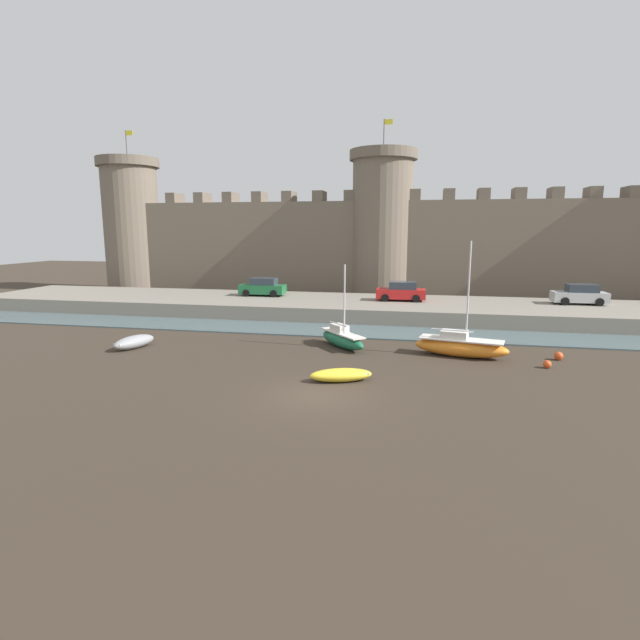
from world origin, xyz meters
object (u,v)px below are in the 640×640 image
at_px(sailboat_near_channel_right, 342,338).
at_px(car_quay_centre_west, 263,287).
at_px(rowboat_foreground_centre, 134,342).
at_px(mooring_buoy_near_shore, 547,364).
at_px(sailboat_near_channel_left, 460,346).
at_px(car_quay_west, 401,292).
at_px(mooring_buoy_mid_mud, 559,356).
at_px(car_quay_centre_east, 580,295).
at_px(rowboat_midflat_right, 341,375).

distance_m(sailboat_near_channel_right, car_quay_centre_west, 16.47).
height_order(rowboat_foreground_centre, mooring_buoy_near_shore, rowboat_foreground_centre).
bearing_deg(car_quay_centre_west, sailboat_near_channel_left, -40.88).
xyz_separation_m(sailboat_near_channel_left, car_quay_west, (-3.99, 13.59, 1.38)).
distance_m(rowboat_foreground_centre, sailboat_near_channel_left, 19.52).
relative_size(sailboat_near_channel_left, mooring_buoy_mid_mud, 13.80).
bearing_deg(mooring_buoy_mid_mud, car_quay_centre_west, 147.33).
xyz_separation_m(sailboat_near_channel_right, mooring_buoy_mid_mud, (12.32, -0.59, -0.33)).
relative_size(car_quay_west, car_quay_centre_east, 1.00).
bearing_deg(rowboat_midflat_right, car_quay_centre_west, 117.45).
bearing_deg(rowboat_midflat_right, sailboat_near_channel_left, 45.82).
bearing_deg(mooring_buoy_mid_mud, car_quay_centre_east, 71.09).
bearing_deg(sailboat_near_channel_left, mooring_buoy_mid_mud, 2.94).
bearing_deg(rowboat_foreground_centre, mooring_buoy_near_shore, 0.93).
relative_size(rowboat_foreground_centre, car_quay_centre_west, 0.75).
bearing_deg(rowboat_foreground_centre, rowboat_midflat_right, -16.85).
bearing_deg(rowboat_foreground_centre, mooring_buoy_mid_mud, 5.22).
bearing_deg(car_quay_centre_east, sailboat_near_channel_right, -141.64).
distance_m(rowboat_foreground_centre, car_quay_centre_west, 16.58).
height_order(rowboat_midflat_right, mooring_buoy_near_shore, rowboat_midflat_right).
height_order(sailboat_near_channel_left, mooring_buoy_near_shore, sailboat_near_channel_left).
bearing_deg(car_quay_centre_west, mooring_buoy_mid_mud, -32.67).
bearing_deg(mooring_buoy_near_shore, car_quay_west, 118.71).
bearing_deg(mooring_buoy_mid_mud, rowboat_midflat_right, -150.53).
distance_m(rowboat_foreground_centre, sailboat_near_channel_right, 12.75).
relative_size(sailboat_near_channel_right, mooring_buoy_mid_mud, 10.75).
height_order(rowboat_foreground_centre, car_quay_west, car_quay_west).
height_order(car_quay_west, car_quay_centre_east, same).
height_order(rowboat_midflat_right, car_quay_west, car_quay_west).
xyz_separation_m(mooring_buoy_near_shore, car_quay_centre_west, (-20.80, 15.85, 1.78)).
bearing_deg(car_quay_west, car_quay_centre_east, 3.53).
height_order(mooring_buoy_mid_mud, car_quay_west, car_quay_west).
xyz_separation_m(rowboat_midflat_right, mooring_buoy_near_shore, (10.24, 4.48, -0.12)).
bearing_deg(mooring_buoy_mid_mud, sailboat_near_channel_right, 177.26).
bearing_deg(rowboat_foreground_centre, sailboat_near_channel_left, 5.84).
relative_size(rowboat_midflat_right, car_quay_centre_west, 0.77).
bearing_deg(mooring_buoy_mid_mud, car_quay_west, 124.99).
relative_size(rowboat_foreground_centre, mooring_buoy_mid_mud, 6.54).
bearing_deg(rowboat_midflat_right, sailboat_near_channel_right, 98.88).
relative_size(sailboat_near_channel_right, car_quay_west, 1.24).
height_order(sailboat_near_channel_left, car_quay_west, sailboat_near_channel_left).
height_order(rowboat_foreground_centre, sailboat_near_channel_left, sailboat_near_channel_left).
distance_m(sailboat_near_channel_left, mooring_buoy_near_shore, 4.63).
xyz_separation_m(rowboat_midflat_right, car_quay_centre_east, (16.10, 20.54, 1.66)).
bearing_deg(car_quay_centre_west, rowboat_foreground_centre, -100.29).
distance_m(rowboat_midflat_right, mooring_buoy_near_shore, 11.17).
bearing_deg(rowboat_midflat_right, car_quay_centre_east, 51.91).
bearing_deg(mooring_buoy_mid_mud, rowboat_foreground_centre, -174.78).
xyz_separation_m(sailboat_near_channel_right, mooring_buoy_near_shore, (11.32, -2.46, -0.36)).
relative_size(rowboat_foreground_centre, car_quay_centre_east, 0.75).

